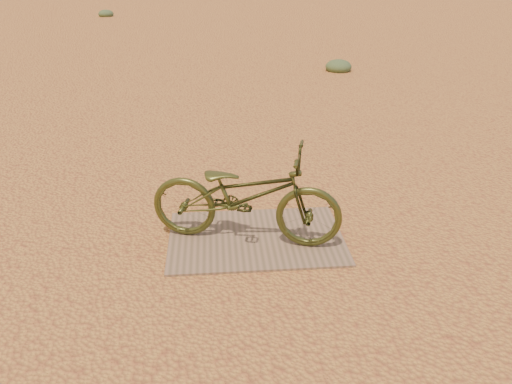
{
  "coord_description": "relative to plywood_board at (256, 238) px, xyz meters",
  "views": [
    {
      "loc": [
        -0.11,
        -4.46,
        2.46
      ],
      "look_at": [
        0.24,
        -0.47,
        0.49
      ],
      "focal_mm": 35.0,
      "sensor_mm": 36.0,
      "label": 1
    }
  ],
  "objects": [
    {
      "name": "ground",
      "position": [
        -0.24,
        0.47,
        -0.01
      ],
      "size": [
        120.0,
        120.0,
        0.0
      ],
      "primitive_type": "plane",
      "color": "gold",
      "rests_on": "ground"
    },
    {
      "name": "kale_b",
      "position": [
        2.44,
        6.95,
        -0.01
      ],
      "size": [
        0.58,
        0.58,
        0.32
      ],
      "primitive_type": "ellipsoid",
      "color": "#556B45",
      "rests_on": "ground"
    },
    {
      "name": "bicycle",
      "position": [
        -0.1,
        -0.03,
        0.47
      ],
      "size": [
        1.83,
        1.02,
        0.91
      ],
      "primitive_type": "imported",
      "rotation": [
        0.0,
        0.0,
        1.31
      ],
      "color": "#3C441D",
      "rests_on": "plywood_board"
    },
    {
      "name": "plywood_board",
      "position": [
        0.0,
        0.0,
        0.0
      ],
      "size": [
        1.63,
        1.08,
        0.02
      ],
      "primitive_type": "cube",
      "color": "#826956",
      "rests_on": "ground"
    },
    {
      "name": "kale_c",
      "position": [
        -4.49,
        17.36,
        -0.01
      ],
      "size": [
        0.59,
        0.59,
        0.33
      ],
      "primitive_type": "ellipsoid",
      "color": "#556B45",
      "rests_on": "ground"
    }
  ]
}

